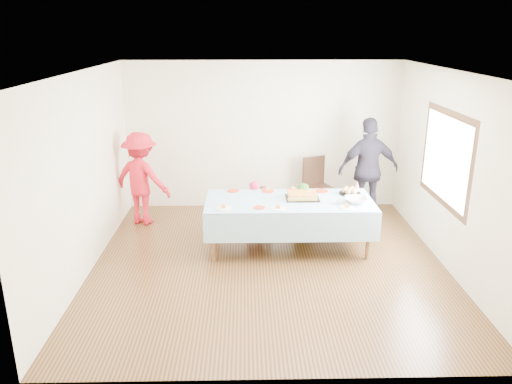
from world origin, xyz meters
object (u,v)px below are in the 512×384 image
dining_chair (316,182)px  adult_left (141,179)px  birthday_cake (302,196)px  party_table (289,204)px

dining_chair → adult_left: 3.12m
birthday_cake → dining_chair: (0.44, 1.57, -0.26)m
birthday_cake → dining_chair: 1.65m
party_table → dining_chair: dining_chair is taller
party_table → adult_left: bearing=155.2°
birthday_cake → dining_chair: bearing=74.4°
adult_left → party_table: bearing=176.1°
birthday_cake → adult_left: adult_left is taller
adult_left → birthday_cake: bearing=179.1°
birthday_cake → party_table: bearing=-160.8°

